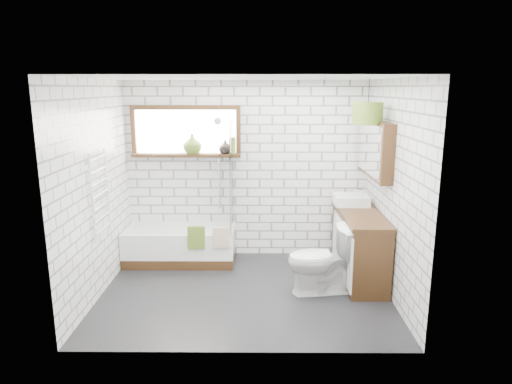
{
  "coord_description": "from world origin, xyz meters",
  "views": [
    {
      "loc": [
        0.17,
        -5.08,
        2.39
      ],
      "look_at": [
        0.13,
        0.25,
        1.17
      ],
      "focal_mm": 32.0,
      "sensor_mm": 36.0,
      "label": 1
    }
  ],
  "objects_px": {
    "vanity": "(359,244)",
    "basin": "(351,200)",
    "pendant": "(368,113)",
    "bathtub": "(180,245)",
    "toilet": "(322,260)"
  },
  "relations": [
    {
      "from": "bathtub",
      "to": "vanity",
      "type": "xyz_separation_m",
      "value": [
        2.39,
        -0.48,
        0.19
      ]
    },
    {
      "from": "basin",
      "to": "vanity",
      "type": "bearing_deg",
      "value": -80.32
    },
    {
      "from": "vanity",
      "to": "pendant",
      "type": "bearing_deg",
      "value": -92.64
    },
    {
      "from": "basin",
      "to": "toilet",
      "type": "relative_size",
      "value": 0.54
    },
    {
      "from": "vanity",
      "to": "basin",
      "type": "height_order",
      "value": "basin"
    },
    {
      "from": "vanity",
      "to": "pendant",
      "type": "distance_m",
      "value": 1.67
    },
    {
      "from": "bathtub",
      "to": "toilet",
      "type": "relative_size",
      "value": 1.84
    },
    {
      "from": "bathtub",
      "to": "toilet",
      "type": "distance_m",
      "value": 2.09
    },
    {
      "from": "vanity",
      "to": "bathtub",
      "type": "bearing_deg",
      "value": 168.59
    },
    {
      "from": "bathtub",
      "to": "toilet",
      "type": "xyz_separation_m",
      "value": [
        1.85,
        -0.97,
        0.17
      ]
    },
    {
      "from": "vanity",
      "to": "basin",
      "type": "distance_m",
      "value": 0.61
    },
    {
      "from": "basin",
      "to": "toilet",
      "type": "bearing_deg",
      "value": -119.9
    },
    {
      "from": "vanity",
      "to": "pendant",
      "type": "height_order",
      "value": "pendant"
    },
    {
      "from": "vanity",
      "to": "basin",
      "type": "relative_size",
      "value": 3.41
    },
    {
      "from": "pendant",
      "to": "vanity",
      "type": "bearing_deg",
      "value": 87.36
    }
  ]
}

